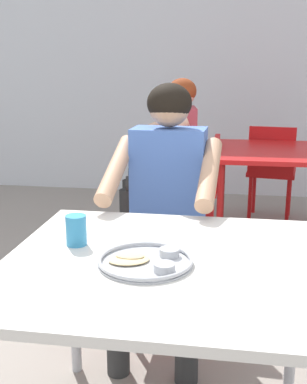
% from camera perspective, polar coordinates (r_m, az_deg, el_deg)
% --- Properties ---
extents(back_wall, '(12.00, 0.12, 3.40)m').
position_cam_1_polar(back_wall, '(5.04, 7.21, 19.08)').
color(back_wall, silver).
rests_on(back_wall, ground).
extents(table_foreground, '(1.03, 0.93, 0.72)m').
position_cam_1_polar(table_foreground, '(1.54, 1.79, -10.52)').
color(table_foreground, silver).
rests_on(table_foreground, ground).
extents(thali_tray, '(0.29, 0.29, 0.03)m').
position_cam_1_polar(thali_tray, '(1.47, -0.82, -8.16)').
color(thali_tray, '#B7BABF').
rests_on(thali_tray, table_foreground).
extents(drinking_cup, '(0.07, 0.07, 0.10)m').
position_cam_1_polar(drinking_cup, '(1.63, -9.19, -4.40)').
color(drinking_cup, '#338CBF').
rests_on(drinking_cup, table_foreground).
extents(chair_foreground, '(0.44, 0.44, 0.82)m').
position_cam_1_polar(chair_foreground, '(2.47, 2.22, -4.78)').
color(chair_foreground, red).
rests_on(chair_foreground, ground).
extents(diner_foreground, '(0.51, 0.56, 1.24)m').
position_cam_1_polar(diner_foreground, '(2.19, 1.43, -0.40)').
color(diner_foreground, '#2F2F2F').
rests_on(diner_foreground, ground).
extents(table_background_red, '(0.92, 0.92, 0.73)m').
position_cam_1_polar(table_background_red, '(3.54, 14.67, 3.62)').
color(table_background_red, red).
rests_on(table_background_red, ground).
extents(chair_red_left, '(0.43, 0.39, 0.81)m').
position_cam_1_polar(chair_red_left, '(3.58, 5.47, 1.19)').
color(chair_red_left, red).
rests_on(chair_red_left, ground).
extents(chair_red_far, '(0.45, 0.46, 0.84)m').
position_cam_1_polar(chair_red_far, '(4.16, 13.86, 2.93)').
color(chair_red_far, red).
rests_on(chair_red_far, ground).
extents(patron_background, '(0.59, 0.55, 1.23)m').
position_cam_1_polar(patron_background, '(3.53, 1.87, 5.31)').
color(patron_background, '#252525').
rests_on(patron_background, ground).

